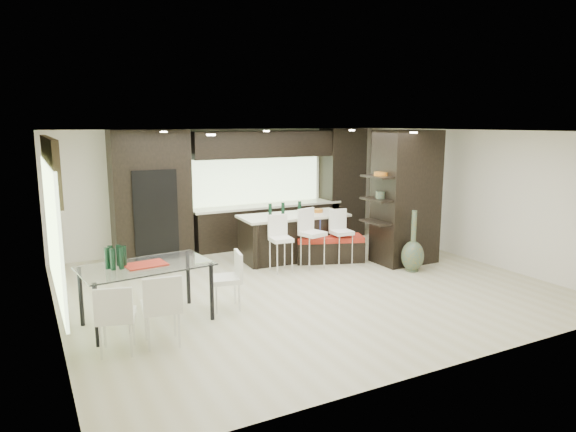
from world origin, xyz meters
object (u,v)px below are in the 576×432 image
stool_right (342,242)px  stool_mid (313,244)px  chair_end (226,283)px  floor_vase (413,241)px  dining_table (147,294)px  bench (329,249)px  chair_far (117,321)px  stool_left (281,250)px  chair_near (162,311)px  kitchen_island (294,237)px

stool_right → stool_mid: bearing=-174.5°
stool_right → chair_end: stool_right is taller
stool_mid → floor_vase: (1.59, -1.11, 0.12)m
floor_vase → dining_table: floor_vase is taller
bench → chair_far: chair_far is taller
bench → chair_far: bearing=-132.3°
floor_vase → chair_end: size_ratio=1.44×
stool_mid → dining_table: bearing=-174.3°
stool_mid → chair_far: (-4.10, -2.18, -0.06)m
chair_far → stool_left: bearing=48.7°
dining_table → chair_near: 0.82m
stool_left → stool_right: size_ratio=1.00×
kitchen_island → chair_far: size_ratio=2.71×
stool_right → floor_vase: (0.90, -1.13, 0.15)m
chair_near → kitchen_island: bearing=47.0°
stool_mid → dining_table: 3.80m
stool_mid → bench: size_ratio=0.68×
stool_right → floor_vase: 1.45m
kitchen_island → stool_mid: 0.80m
stool_mid → stool_right: (0.69, 0.01, -0.03)m
stool_right → floor_vase: bearing=-47.0°
floor_vase → chair_near: size_ratio=1.34×
stool_mid → floor_vase: floor_vase is taller
stool_right → dining_table: (-4.24, -1.38, -0.01)m
kitchen_island → bench: size_ratio=1.62×
bench → stool_mid: bearing=-135.5°
stool_mid → dining_table: (-3.54, -1.37, -0.05)m
stool_mid → floor_vase: bearing=-50.4°
kitchen_island → dining_table: bearing=-146.0°
stool_mid → bench: 0.63m
dining_table → chair_far: bearing=-131.2°
chair_end → floor_vase: bearing=-75.6°
stool_right → dining_table: 4.46m
dining_table → stool_left: bearing=19.2°
stool_left → chair_end: 2.16m
chair_near → chair_far: (-0.56, 0.02, -0.03)m
kitchen_island → stool_mid: stool_mid is taller
chair_near → chair_far: chair_near is taller
floor_vase → stool_right: bearing=128.6°
kitchen_island → stool_right: kitchen_island is taller
stool_left → dining_table: size_ratio=0.50×
bench → stool_left: bearing=-149.1°
stool_left → bench: stool_left is taller
stool_right → chair_end: bearing=-151.2°
stool_left → chair_near: chair_near is taller
chair_near → bench: bearing=37.7°
kitchen_island → stool_mid: size_ratio=2.39×
bench → kitchen_island: bearing=155.1°
chair_near → chair_end: 1.45m
stool_right → floor_vase: floor_vase is taller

